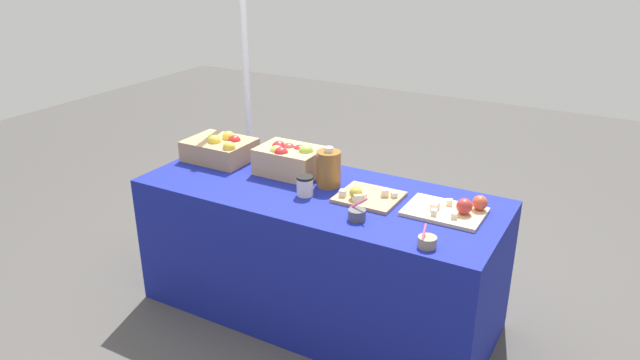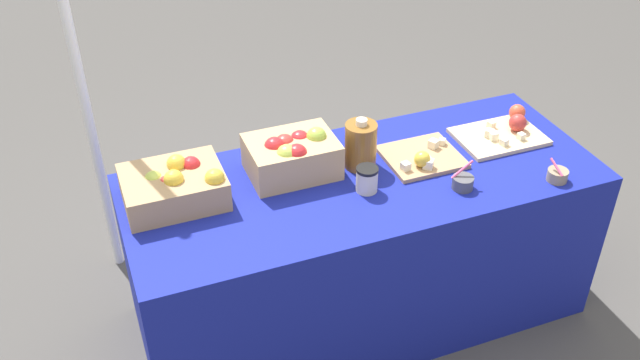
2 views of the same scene
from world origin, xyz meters
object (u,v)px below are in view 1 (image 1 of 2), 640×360
cutting_board_back (452,209)px  sample_bowl_mid (427,242)px  tent_pole (246,80)px  cutting_board_front (367,196)px  coffee_cup (305,186)px  sample_bowl_near (357,214)px  apple_crate_middle (290,159)px  apple_crate_left (220,148)px  cider_jug (329,169)px

cutting_board_back → sample_bowl_mid: same height
tent_pole → cutting_board_front: bearing=-29.9°
cutting_board_back → coffee_cup: bearing=-168.0°
sample_bowl_near → coffee_cup: 0.37m
cutting_board_back → sample_bowl_near: size_ratio=3.28×
apple_crate_middle → tent_pole: 0.97m
apple_crate_left → tent_pole: (-0.24, 0.62, 0.25)m
coffee_cup → sample_bowl_near: bearing=-18.9°
apple_crate_middle → sample_bowl_near: bearing=-30.4°
sample_bowl_near → coffee_cup: sample_bowl_near is taller
apple_crate_left → cutting_board_back: 1.42m
sample_bowl_mid → apple_crate_middle: bearing=155.8°
apple_crate_middle → sample_bowl_near: (0.57, -0.34, -0.06)m
cutting_board_front → cutting_board_back: bearing=6.5°
cider_jug → cutting_board_front: bearing=-13.6°
cutting_board_back → coffee_cup: (-0.72, -0.15, 0.03)m
cutting_board_back → coffee_cup: size_ratio=3.57×
sample_bowl_near → tent_pole: size_ratio=0.05×
coffee_cup → tent_pole: (-0.94, 0.82, 0.27)m
apple_crate_middle → tent_pole: size_ratio=0.16×
sample_bowl_near → sample_bowl_mid: bearing=-13.3°
apple_crate_middle → sample_bowl_mid: apple_crate_middle is taller
apple_crate_middle → cider_jug: 0.27m
cutting_board_front → sample_bowl_mid: 0.53m
cutting_board_front → cider_jug: 0.27m
cutting_board_front → apple_crate_middle: bearing=167.8°
cutting_board_back → sample_bowl_mid: bearing=-89.0°
apple_crate_left → apple_crate_middle: (0.47, 0.02, 0.02)m
apple_crate_middle → tent_pole: tent_pole is taller
apple_crate_left → cutting_board_back: apple_crate_left is taller
sample_bowl_near → coffee_cup: bearing=161.1°
apple_crate_left → coffee_cup: apple_crate_left is taller
sample_bowl_near → sample_bowl_mid: sample_bowl_near is taller
cutting_board_front → sample_bowl_near: bearing=-76.2°
cutting_board_front → sample_bowl_mid: sample_bowl_mid is taller
apple_crate_middle → coffee_cup: (0.22, -0.22, -0.03)m
cutting_board_back → sample_bowl_mid: size_ratio=3.91×
apple_crate_middle → cutting_board_back: bearing=-3.9°
cutting_board_back → apple_crate_middle: bearing=176.1°
tent_pole → apple_crate_left: bearing=-68.4°
apple_crate_left → apple_crate_middle: 0.48m
cider_jug → coffee_cup: cider_jug is taller
cider_jug → tent_pole: 1.20m
apple_crate_middle → cutting_board_back: (0.94, -0.06, -0.06)m
apple_crate_left → cider_jug: bearing=-2.6°
apple_crate_left → cutting_board_front: 1.00m
tent_pole → cider_jug: bearing=-33.4°
sample_bowl_mid → cider_jug: cider_jug is taller
cutting_board_back → tent_pole: tent_pole is taller
coffee_cup → apple_crate_left: bearing=164.0°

